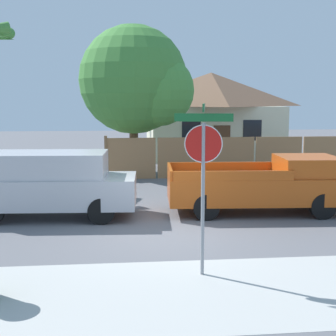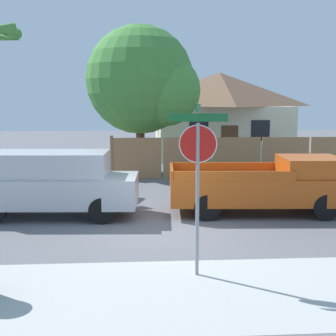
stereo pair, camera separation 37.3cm
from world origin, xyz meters
The scene contains 8 objects.
ground_plane centered at (0.00, 0.00, 0.00)m, with size 80.00×80.00×0.00m, color slate.
sidewalk_strip centered at (0.00, -3.60, 0.00)m, with size 36.00×3.20×0.01m.
wooden_fence centered at (3.61, 8.42, 0.88)m, with size 10.86×0.12×1.86m.
house centered at (4.23, 16.39, 2.56)m, with size 7.93×7.03×4.94m.
oak_tree centered at (-0.29, 10.17, 4.14)m, with size 5.17×4.92×6.72m.
red_suv centered at (-3.13, 2.03, 1.01)m, with size 4.89×2.13×1.88m.
orange_pickup centered at (3.17, 2.02, 0.84)m, with size 5.46×2.25×1.69m.
stop_sign centered at (0.44, -2.78, 2.26)m, with size 1.07×0.97×3.29m.
Camera 2 is at (-0.69, -11.38, 3.36)m, focal length 50.00 mm.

